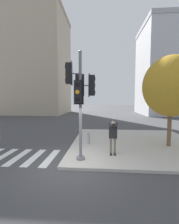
{
  "coord_description": "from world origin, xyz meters",
  "views": [
    {
      "loc": [
        1.27,
        -6.26,
        2.85
      ],
      "look_at": [
        0.75,
        0.57,
        2.31
      ],
      "focal_mm": 24.0,
      "sensor_mm": 36.0,
      "label": 1
    }
  ],
  "objects_px": {
    "traffic_signal_pole": "(80,92)",
    "fire_hydrant": "(89,138)",
    "person_photographer": "(113,135)",
    "street_tree": "(171,86)"
  },
  "relations": [
    {
      "from": "person_photographer",
      "to": "fire_hydrant",
      "type": "xyz_separation_m",
      "value": [
        -1.35,
        1.7,
        -0.64
      ]
    },
    {
      "from": "street_tree",
      "to": "fire_hydrant",
      "type": "distance_m",
      "value": 5.73
    },
    {
      "from": "traffic_signal_pole",
      "to": "person_photographer",
      "type": "height_order",
      "value": "traffic_signal_pole"
    },
    {
      "from": "traffic_signal_pole",
      "to": "fire_hydrant",
      "type": "xyz_separation_m",
      "value": [
        0.2,
        2.42,
        -2.73
      ]
    },
    {
      "from": "traffic_signal_pole",
      "to": "person_photographer",
      "type": "distance_m",
      "value": 2.7
    },
    {
      "from": "traffic_signal_pole",
      "to": "fire_hydrant",
      "type": "distance_m",
      "value": 3.65
    },
    {
      "from": "traffic_signal_pole",
      "to": "fire_hydrant",
      "type": "height_order",
      "value": "traffic_signal_pole"
    },
    {
      "from": "traffic_signal_pole",
      "to": "street_tree",
      "type": "height_order",
      "value": "street_tree"
    },
    {
      "from": "traffic_signal_pole",
      "to": "street_tree",
      "type": "relative_size",
      "value": 0.93
    },
    {
      "from": "traffic_signal_pole",
      "to": "fire_hydrant",
      "type": "bearing_deg",
      "value": 85.38
    }
  ]
}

